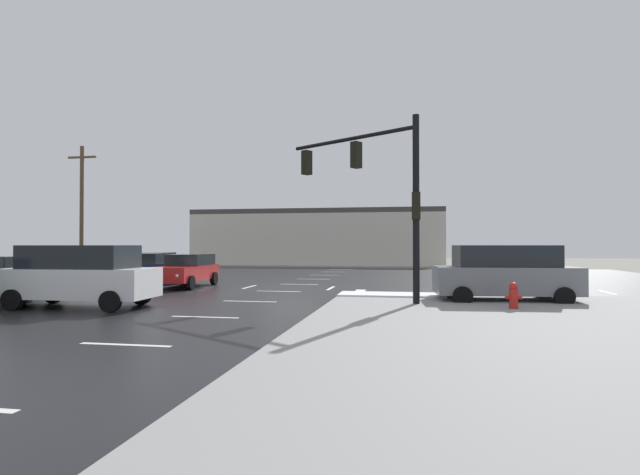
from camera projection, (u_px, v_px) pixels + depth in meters
name	position (u px, v px, depth m)	size (l,w,h in m)	color
ground_plane	(290.00, 288.00, 24.02)	(120.00, 120.00, 0.00)	slate
road_asphalt	(290.00, 288.00, 24.02)	(44.00, 44.00, 0.02)	black
snow_strip_curbside	(392.00, 294.00, 19.19)	(4.00, 1.60, 0.06)	white
lane_markings	(308.00, 291.00, 22.45)	(36.15, 36.15, 0.01)	silver
traffic_signal_mast	(378.00, 181.00, 17.55)	(4.88, 3.24, 6.21)	black
fire_hydrant	(514.00, 295.00, 15.16)	(0.48, 0.26, 0.79)	red
strip_building_background	(319.00, 237.00, 53.81)	(25.95, 8.00, 5.74)	beige
sedan_blue	(158.00, 265.00, 30.93)	(2.33, 4.65, 1.58)	navy
sedan_navy	(150.00, 267.00, 27.54)	(4.57, 2.11, 1.58)	#141E47
sedan_red	(187.00, 270.00, 24.56)	(2.17, 4.60, 1.58)	#B21919
suv_grey	(505.00, 273.00, 17.61)	(4.96, 2.49, 2.03)	slate
suv_white	(80.00, 275.00, 16.40)	(4.91, 2.36, 2.03)	white
sedan_tan	(5.00, 275.00, 20.23)	(4.58, 2.12, 1.58)	tan
utility_pole_far	(82.00, 207.00, 36.26)	(2.20, 0.28, 9.21)	brown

